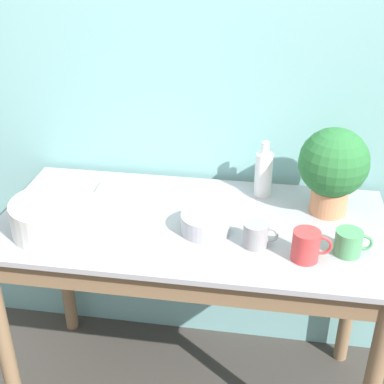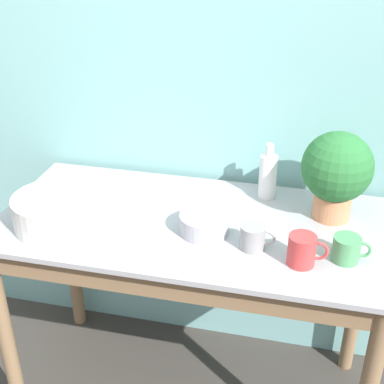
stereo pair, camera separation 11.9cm
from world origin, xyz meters
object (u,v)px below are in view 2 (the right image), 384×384
object	(u,v)px
bottle_tall	(268,175)
mug_green	(347,249)
potted_plant	(337,171)
mug_red	(302,250)
mug_grey	(253,237)
bowl_wash_large	(55,211)
bowl_small_steel	(204,223)
tray_board	(132,191)

from	to	relation	value
bottle_tall	mug_green	distance (m)	0.47
potted_plant	mug_red	size ratio (longest dim) A/B	2.57
mug_grey	mug_red	bearing A→B (deg)	-18.11
mug_grey	bottle_tall	bearing A→B (deg)	89.08
mug_grey	mug_green	bearing A→B (deg)	0.05
mug_grey	bowl_wash_large	bearing A→B (deg)	-178.65
mug_green	bowl_small_steel	world-z (taller)	mug_green
potted_plant	bottle_tall	world-z (taller)	potted_plant
bowl_wash_large	tray_board	size ratio (longest dim) A/B	1.14
mug_grey	tray_board	size ratio (longest dim) A/B	0.46
mug_green	mug_grey	world-z (taller)	same
mug_green	bowl_small_steel	xyz separation A→B (m)	(-0.48, 0.06, -0.01)
potted_plant	mug_green	distance (m)	0.31
bowl_small_steel	mug_grey	bearing A→B (deg)	-18.93
bottle_tall	mug_grey	bearing A→B (deg)	-90.92
bowl_wash_large	mug_red	size ratio (longest dim) A/B	2.29
potted_plant	mug_grey	world-z (taller)	potted_plant
mug_green	tray_board	bearing A→B (deg)	161.68
bottle_tall	mug_green	size ratio (longest dim) A/B	1.82
bottle_tall	mug_red	distance (m)	0.45
potted_plant	bowl_small_steel	xyz separation A→B (m)	(-0.43, -0.21, -0.15)
tray_board	bowl_small_steel	bearing A→B (deg)	-31.78
bottle_tall	tray_board	bearing A→B (deg)	-169.77
mug_green	mug_grey	distance (m)	0.30
mug_grey	bowl_small_steel	xyz separation A→B (m)	(-0.18, 0.06, -0.01)
mug_grey	mug_red	xyz separation A→B (m)	(0.16, -0.05, 0.01)
tray_board	bottle_tall	bearing A→B (deg)	10.23
mug_green	mug_red	distance (m)	0.15
potted_plant	bowl_wash_large	world-z (taller)	potted_plant
bowl_wash_large	mug_grey	size ratio (longest dim) A/B	2.49
mug_green	potted_plant	bearing A→B (deg)	100.41
mug_green	tray_board	xyz separation A→B (m)	(-0.82, 0.27, -0.03)
mug_green	tray_board	distance (m)	0.86
bowl_wash_large	mug_red	bearing A→B (deg)	-2.42
potted_plant	bottle_tall	bearing A→B (deg)	158.15
bottle_tall	mug_red	world-z (taller)	bottle_tall
potted_plant	tray_board	bearing A→B (deg)	179.69
potted_plant	bottle_tall	xyz separation A→B (m)	(-0.25, 0.10, -0.09)
mug_grey	mug_red	distance (m)	0.17
bowl_wash_large	bowl_small_steel	bearing A→B (deg)	8.46
potted_plant	mug_green	world-z (taller)	potted_plant
potted_plant	tray_board	size ratio (longest dim) A/B	1.28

